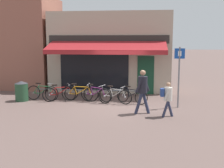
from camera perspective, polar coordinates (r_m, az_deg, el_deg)
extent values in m
plane|color=brown|center=(12.88, 1.03, -4.33)|extent=(160.00, 160.00, 0.00)
cube|color=tan|center=(16.97, -0.18, 6.58)|extent=(6.95, 3.00, 4.52)
cube|color=black|center=(15.67, -3.62, 2.66)|extent=(3.82, 0.04, 2.20)
cube|color=#143D28|center=(15.44, 6.85, 1.78)|extent=(0.90, 0.04, 2.10)
cube|color=#282623|center=(15.45, -0.86, 9.06)|extent=(6.60, 0.06, 0.44)
cube|color=maroon|center=(14.70, -1.24, 7.80)|extent=(6.25, 1.57, 0.50)
cube|color=maroon|center=(13.95, -1.68, 6.40)|extent=(6.25, 0.03, 0.20)
cube|color=#8E5647|center=(19.62, -21.49, 7.83)|extent=(7.00, 4.00, 5.58)
cylinder|color=#47494F|center=(13.67, -5.04, -1.24)|extent=(5.12, 0.04, 0.04)
cylinder|color=#47494F|center=(14.43, -14.84, -2.08)|extent=(0.04, 0.04, 0.55)
cylinder|color=#47494F|center=(13.44, 5.53, -2.61)|extent=(0.04, 0.04, 0.55)
torus|color=black|center=(14.03, -12.17, -1.94)|extent=(0.74, 0.25, 0.72)
cylinder|color=#9E9EA3|center=(14.03, -12.17, -1.94)|extent=(0.08, 0.08, 0.08)
torus|color=black|center=(14.51, -15.64, -1.72)|extent=(0.74, 0.25, 0.72)
cylinder|color=#9E9EA3|center=(14.51, -15.64, -1.72)|extent=(0.08, 0.08, 0.08)
cylinder|color=#23703D|center=(14.20, -13.49, -1.20)|extent=(0.56, 0.06, 0.38)
cylinder|color=#23703D|center=(14.21, -13.60, -0.44)|extent=(0.61, 0.12, 0.05)
cylinder|color=#23703D|center=(14.34, -14.56, -1.11)|extent=(0.11, 0.11, 0.38)
cylinder|color=#23703D|center=(14.42, -15.05, -1.79)|extent=(0.35, 0.09, 0.05)
cylinder|color=#23703D|center=(14.43, -15.15, -1.04)|extent=(0.30, 0.05, 0.37)
cylinder|color=#23703D|center=(14.05, -12.34, -1.23)|extent=(0.15, 0.11, 0.35)
cylinder|color=#9E9EA3|center=(14.36, -14.71, -0.15)|extent=(0.06, 0.05, 0.11)
cube|color=black|center=(14.37, -14.75, 0.13)|extent=(0.25, 0.14, 0.06)
cylinder|color=#9E9EA3|center=(14.07, -12.50, -0.24)|extent=(0.03, 0.05, 0.14)
cylinder|color=#9E9EA3|center=(14.07, -12.49, 0.04)|extent=(0.10, 0.52, 0.10)
torus|color=black|center=(14.02, -8.27, -1.90)|extent=(0.63, 0.35, 0.69)
cylinder|color=#9E9EA3|center=(14.02, -8.27, -1.90)|extent=(0.09, 0.09, 0.07)
torus|color=black|center=(13.85, -12.60, -2.16)|extent=(0.63, 0.35, 0.69)
cylinder|color=#9E9EA3|center=(13.85, -12.60, -2.16)|extent=(0.09, 0.09, 0.07)
cylinder|color=#B21E1E|center=(13.92, -9.92, -1.38)|extent=(0.55, 0.30, 0.37)
cylinder|color=#B21E1E|center=(13.88, -10.10, -0.67)|extent=(0.60, 0.33, 0.05)
cylinder|color=#B21E1E|center=(13.87, -11.25, -1.43)|extent=(0.12, 0.08, 0.36)
cylinder|color=#B21E1E|center=(13.88, -11.83, -2.15)|extent=(0.35, 0.20, 0.05)
cylinder|color=#B21E1E|center=(13.84, -12.02, -1.43)|extent=(0.30, 0.17, 0.36)
cylinder|color=#B21E1E|center=(13.98, -8.52, -1.26)|extent=(0.15, 0.10, 0.33)
cylinder|color=#9E9EA3|center=(13.82, -11.51, -0.51)|extent=(0.06, 0.05, 0.11)
cube|color=black|center=(13.81, -11.58, -0.23)|extent=(0.26, 0.20, 0.05)
cylinder|color=#9E9EA3|center=(13.93, -8.78, -0.34)|extent=(0.03, 0.03, 0.14)
cylinder|color=#9E9EA3|center=(13.92, -8.78, -0.06)|extent=(0.25, 0.48, 0.02)
torus|color=black|center=(13.58, -4.29, -2.08)|extent=(0.74, 0.13, 0.74)
cylinder|color=#9E9EA3|center=(13.58, -4.29, -2.08)|extent=(0.07, 0.07, 0.07)
torus|color=black|center=(13.88, -8.76, -1.92)|extent=(0.74, 0.13, 0.74)
cylinder|color=#9E9EA3|center=(13.88, -8.76, -1.92)|extent=(0.07, 0.07, 0.07)
cylinder|color=orange|center=(13.64, -6.04, -1.35)|extent=(0.62, 0.09, 0.39)
cylinder|color=orange|center=(13.61, -6.23, -0.57)|extent=(0.69, 0.07, 0.05)
cylinder|color=orange|center=(13.74, -7.41, -1.27)|extent=(0.13, 0.06, 0.39)
cylinder|color=orange|center=(13.83, -7.99, -1.98)|extent=(0.39, 0.05, 0.05)
cylinder|color=orange|center=(13.79, -8.19, -1.21)|extent=(0.33, 0.08, 0.38)
cylinder|color=orange|center=(13.55, -4.56, -1.36)|extent=(0.16, 0.06, 0.36)
cylinder|color=#9E9EA3|center=(13.70, -7.68, -0.29)|extent=(0.06, 0.03, 0.11)
cube|color=black|center=(13.69, -7.75, 0.00)|extent=(0.24, 0.11, 0.06)
cylinder|color=#9E9EA3|center=(13.51, -4.85, -0.35)|extent=(0.03, 0.04, 0.14)
cylinder|color=#9E9EA3|center=(13.49, -4.85, -0.06)|extent=(0.05, 0.52, 0.06)
torus|color=black|center=(13.11, -1.54, -2.46)|extent=(0.68, 0.40, 0.73)
cylinder|color=#9E9EA3|center=(13.11, -1.54, -2.46)|extent=(0.09, 0.09, 0.07)
torus|color=black|center=(13.75, -5.16, -1.96)|extent=(0.68, 0.40, 0.73)
cylinder|color=#9E9EA3|center=(13.75, -5.16, -1.96)|extent=(0.09, 0.09, 0.07)
cylinder|color=#892D7A|center=(13.31, -2.98, -1.58)|extent=(0.54, 0.32, 0.39)
cylinder|color=#892D7A|center=(13.30, -3.14, -0.77)|extent=(0.60, 0.33, 0.05)
cylinder|color=#892D7A|center=(13.51, -4.09, -1.41)|extent=(0.12, 0.06, 0.39)
cylinder|color=#892D7A|center=(13.64, -4.55, -2.08)|extent=(0.35, 0.20, 0.05)
cylinder|color=#892D7A|center=(13.62, -4.71, -1.29)|extent=(0.29, 0.19, 0.38)
cylinder|color=#892D7A|center=(13.11, -1.77, -1.70)|extent=(0.15, 0.08, 0.35)
cylinder|color=#9E9EA3|center=(13.49, -4.31, -0.39)|extent=(0.06, 0.04, 0.11)
cube|color=black|center=(13.49, -4.37, -0.09)|extent=(0.26, 0.20, 0.05)
cylinder|color=#9E9EA3|center=(13.09, -2.01, -0.64)|extent=(0.04, 0.04, 0.14)
cylinder|color=#9E9EA3|center=(13.08, -2.02, -0.34)|extent=(0.26, 0.47, 0.05)
torus|color=black|center=(12.96, 2.68, -2.69)|extent=(0.68, 0.29, 0.69)
cylinder|color=#9E9EA3|center=(12.96, 2.68, -2.69)|extent=(0.09, 0.08, 0.07)
torus|color=black|center=(13.38, -1.26, -2.32)|extent=(0.68, 0.29, 0.69)
cylinder|color=#9E9EA3|center=(13.38, -1.26, -2.32)|extent=(0.09, 0.08, 0.07)
cylinder|color=#BCB7B2|center=(13.08, 1.15, -1.89)|extent=(0.53, 0.23, 0.37)
cylinder|color=#BCB7B2|center=(13.06, 0.99, -1.11)|extent=(0.59, 0.23, 0.05)
cylinder|color=#BCB7B2|center=(13.21, -0.07, -1.75)|extent=(0.11, 0.05, 0.36)
cylinder|color=#BCB7B2|center=(13.30, -0.59, -2.42)|extent=(0.34, 0.15, 0.05)
cylinder|color=#BCB7B2|center=(13.28, -0.75, -1.65)|extent=(0.29, 0.14, 0.36)
cylinder|color=#BCB7B2|center=(12.95, 2.45, -1.97)|extent=(0.15, 0.07, 0.33)
cylinder|color=#9E9EA3|center=(13.18, -0.29, -0.76)|extent=(0.06, 0.04, 0.11)
cube|color=black|center=(13.18, -0.35, -0.46)|extent=(0.26, 0.17, 0.05)
cylinder|color=#9E9EA3|center=(12.92, 2.22, -0.95)|extent=(0.03, 0.04, 0.14)
cylinder|color=#9E9EA3|center=(12.91, 2.22, -0.64)|extent=(0.19, 0.50, 0.04)
torus|color=black|center=(13.03, 5.96, -2.75)|extent=(0.66, 0.42, 0.66)
cylinder|color=#9E9EA3|center=(13.03, 5.96, -2.75)|extent=(0.09, 0.09, 0.08)
torus|color=black|center=(13.50, 2.21, -2.29)|extent=(0.66, 0.42, 0.66)
cylinder|color=#9E9EA3|center=(13.50, 2.21, -2.29)|extent=(0.09, 0.09, 0.08)
cylinder|color=black|center=(13.19, 4.55, -1.94)|extent=(0.53, 0.24, 0.35)
cylinder|color=black|center=(13.20, 4.47, -1.18)|extent=(0.56, 0.31, 0.05)
cylinder|color=black|center=(13.34, 3.41, -1.77)|extent=(0.09, 0.12, 0.35)
cylinder|color=black|center=(13.42, 2.85, -2.40)|extent=(0.33, 0.19, 0.05)
cylinder|color=black|center=(13.43, 2.77, -1.66)|extent=(0.30, 0.12, 0.34)
cylinder|color=black|center=(13.04, 5.80, -2.04)|extent=(0.12, 0.14, 0.32)
cylinder|color=#9E9EA3|center=(13.35, 3.29, -0.81)|extent=(0.05, 0.06, 0.11)
cube|color=black|center=(13.36, 3.26, -0.50)|extent=(0.26, 0.20, 0.06)
cylinder|color=#9E9EA3|center=(13.06, 5.67, -1.04)|extent=(0.04, 0.05, 0.14)
cylinder|color=#9E9EA3|center=(13.05, 5.70, -0.73)|extent=(0.25, 0.47, 0.10)
cylinder|color=#282D47|center=(11.50, 6.89, -3.85)|extent=(0.38, 0.19, 0.88)
cylinder|color=#282D47|center=(11.34, 5.45, -4.00)|extent=(0.38, 0.19, 0.88)
cylinder|color=black|center=(11.28, 6.24, -0.16)|extent=(0.45, 0.45, 0.67)
sphere|color=#A87A5B|center=(11.21, 6.28, 2.28)|extent=(0.22, 0.22, 0.22)
cylinder|color=black|center=(11.08, 5.50, -0.30)|extent=(0.31, 0.12, 0.60)
cylinder|color=black|center=(11.47, 6.95, -0.02)|extent=(0.31, 0.12, 0.60)
cylinder|color=#282D47|center=(11.20, 11.68, -4.84)|extent=(0.29, 0.11, 0.67)
cylinder|color=#282D47|center=(11.01, 10.80, -5.05)|extent=(0.29, 0.11, 0.67)
cylinder|color=beige|center=(10.98, 11.34, -2.01)|extent=(0.32, 0.32, 0.51)
sphere|color=#A87A5B|center=(10.92, 11.39, -0.12)|extent=(0.17, 0.17, 0.17)
cylinder|color=beige|center=(10.80, 11.04, -2.19)|extent=(0.25, 0.15, 0.46)
cylinder|color=beige|center=(11.17, 11.62, -1.84)|extent=(0.25, 0.15, 0.46)
cube|color=navy|center=(10.95, 10.16, -1.68)|extent=(0.15, 0.27, 0.31)
cylinder|color=#23472D|center=(14.41, -17.88, -1.60)|extent=(0.63, 0.63, 0.86)
cone|color=#33353A|center=(14.33, -17.97, 0.33)|extent=(0.64, 0.64, 0.13)
cylinder|color=slate|center=(12.55, 13.41, 1.25)|extent=(0.07, 0.07, 2.66)
cube|color=#14429E|center=(12.45, 13.59, 6.04)|extent=(0.44, 0.02, 0.44)
cube|color=white|center=(12.44, 13.60, 6.04)|extent=(0.14, 0.01, 0.22)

